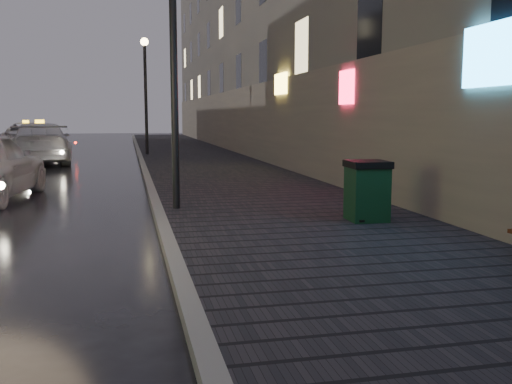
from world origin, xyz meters
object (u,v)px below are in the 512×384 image
(lamp_far, at_px, (145,81))
(taxi_far, at_px, (26,135))
(taxi_mid, at_px, (41,143))
(trash_bin, at_px, (367,190))
(lamp_near, at_px, (173,31))

(lamp_far, relative_size, taxi_far, 0.96)
(taxi_mid, relative_size, taxi_far, 1.02)
(taxi_mid, bearing_deg, trash_bin, 108.28)
(trash_bin, height_order, taxi_mid, taxi_mid)
(taxi_mid, xyz_separation_m, taxi_far, (-2.39, 11.53, -0.05))
(lamp_far, bearing_deg, taxi_far, 126.66)
(trash_bin, bearing_deg, taxi_mid, 118.20)
(lamp_near, height_order, taxi_mid, lamp_near)
(lamp_near, xyz_separation_m, lamp_far, (0.00, 16.00, 0.00))
(lamp_near, distance_m, taxi_far, 26.03)
(lamp_near, bearing_deg, taxi_mid, 107.74)
(lamp_far, relative_size, trash_bin, 5.16)
(lamp_near, relative_size, taxi_mid, 0.94)
(lamp_far, height_order, taxi_far, lamp_far)
(lamp_near, xyz_separation_m, trash_bin, (3.07, -2.01, -2.82))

